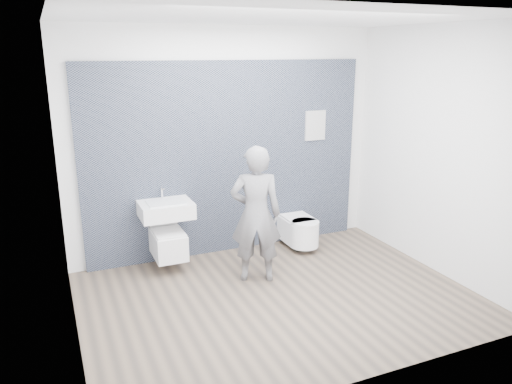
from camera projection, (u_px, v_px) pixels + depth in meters
name	position (u px, v px, depth m)	size (l,w,h in m)	color
ground	(279.00, 297.00, 5.26)	(4.00, 4.00, 0.00)	brown
room_shell	(281.00, 134.00, 4.78)	(4.00, 4.00, 4.00)	silver
tile_wall	(230.00, 248.00, 6.56)	(3.60, 0.06, 2.40)	black
washbasin	(166.00, 209.00, 5.80)	(0.60, 0.45, 0.45)	white
toilet_square	(168.00, 242.00, 5.88)	(0.36, 0.52, 0.66)	white
toilet_rounded	(300.00, 231.00, 6.51)	(0.37, 0.63, 0.34)	white
info_placard	(312.00, 236.00, 6.98)	(0.29, 0.03, 0.39)	silver
visitor	(256.00, 214.00, 5.48)	(0.56, 0.37, 1.54)	slate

